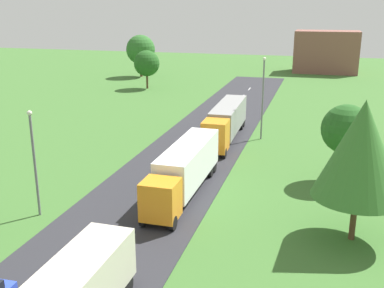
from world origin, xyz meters
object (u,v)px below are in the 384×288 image
lamppost_second (34,158)px  tree_birch (346,130)px  lamppost_third (263,95)px  distant_building (326,52)px  truck_second (185,168)px  tree_pine (147,63)px  truck_third (226,121)px  tree_oak (141,50)px  tree_maple (361,150)px

lamppost_second → tree_birch: size_ratio=1.15×
lamppost_third → distant_building: 58.30m
truck_second → lamppost_second: 11.37m
lamppost_second → distant_building: size_ratio=0.56×
truck_second → tree_pine: (-20.56, 45.01, 2.33)m
truck_third → tree_birch: 15.79m
tree_pine → tree_birch: bearing=-49.7°
truck_third → tree_birch: tree_birch is taller
truck_third → distant_building: (10.41, 59.36, 2.34)m
lamppost_third → lamppost_second: bearing=-118.0°
lamppost_second → tree_oak: size_ratio=0.89×
tree_oak → tree_birch: bearing=-53.0°
lamppost_third → tree_pine: lamppost_third is taller
tree_birch → distant_building: size_ratio=0.49×
truck_second → tree_oak: 64.44m
lamppost_third → distant_building: bearing=83.5°
tree_oak → tree_pine: tree_oak is taller
tree_maple → truck_second: bearing=161.5°
distant_building → truck_second: bearing=-97.9°
distant_building → tree_pine: bearing=-135.5°
tree_birch → distant_building: distant_building is taller
truck_third → distant_building: distant_building is taller
truck_second → truck_third: size_ratio=0.92×
tree_birch → lamppost_second: bearing=-148.7°
lamppost_second → lamppost_third: lamppost_third is taller
truck_third → tree_oak: (-27.06, 42.27, 3.40)m
lamppost_second → tree_pine: lamppost_second is taller
lamppost_third → tree_birch: size_ratio=1.37×
lamppost_third → tree_oak: lamppost_third is taller
tree_oak → tree_maple: size_ratio=0.94×
tree_maple → tree_pine: 59.32m
tree_birch → tree_pine: 50.65m
truck_second → tree_oak: (-27.06, 58.39, 3.42)m
lamppost_second → tree_maple: tree_maple is taller
tree_maple → distant_building: tree_maple is taller
lamppost_second → truck_second: bearing=36.0°
lamppost_third → tree_maple: tree_maple is taller
lamppost_second → distant_building: bearing=76.7°
tree_maple → lamppost_second: bearing=-173.8°
tree_maple → distant_building: bearing=91.5°
tree_birch → distant_building: (-1.78, 69.11, -0.03)m
tree_pine → distant_building: distant_building is taller
tree_birch → distant_building: 69.13m
tree_maple → tree_pine: size_ratio=1.34×
lamppost_second → tree_maple: size_ratio=0.84×
truck_second → tree_oak: size_ratio=1.52×
truck_second → distant_building: (10.41, 75.48, 2.36)m
lamppost_second → tree_birch: lamppost_second is taller
lamppost_third → tree_birch: 14.02m
truck_second → tree_maple: size_ratio=1.43×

